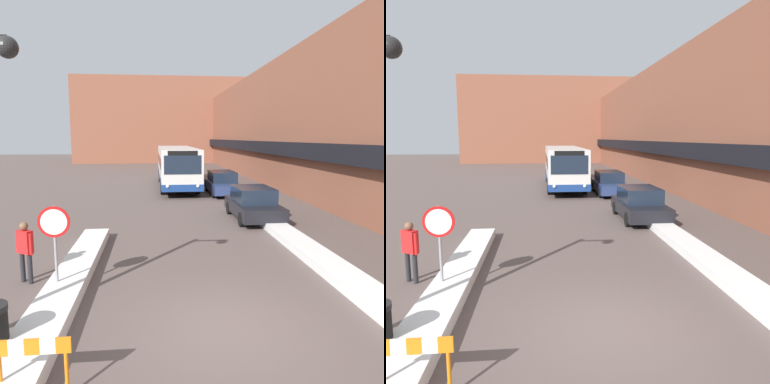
# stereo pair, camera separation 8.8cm
# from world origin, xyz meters

# --- Properties ---
(ground_plane) EXTENTS (160.00, 160.00, 0.00)m
(ground_plane) POSITION_xyz_m (0.00, 0.00, 0.00)
(ground_plane) COLOR brown
(building_row_right) EXTENTS (5.50, 60.00, 9.47)m
(building_row_right) POSITION_xyz_m (9.97, 24.00, 4.72)
(building_row_right) COLOR brown
(building_row_right) RESTS_ON ground_plane
(building_backdrop_far) EXTENTS (26.00, 8.00, 12.57)m
(building_backdrop_far) POSITION_xyz_m (0.00, 52.38, 6.28)
(building_backdrop_far) COLOR brown
(building_backdrop_far) RESTS_ON ground_plane
(snow_bank_left) EXTENTS (0.90, 10.06, 0.31)m
(snow_bank_left) POSITION_xyz_m (-3.60, 2.44, 0.16)
(snow_bank_left) COLOR silver
(snow_bank_left) RESTS_ON ground_plane
(snow_bank_right) EXTENTS (0.90, 11.57, 0.30)m
(snow_bank_right) POSITION_xyz_m (3.60, 4.36, 0.15)
(snow_bank_right) COLOR silver
(snow_bank_right) RESTS_ON ground_plane
(city_bus) EXTENTS (2.64, 11.97, 3.04)m
(city_bus) POSITION_xyz_m (0.38, 21.67, 1.68)
(city_bus) COLOR silver
(city_bus) RESTS_ON ground_plane
(parked_car_front) EXTENTS (1.93, 4.30, 1.51)m
(parked_car_front) POSITION_xyz_m (3.20, 9.89, 0.75)
(parked_car_front) COLOR black
(parked_car_front) RESTS_ON ground_plane
(parked_car_back) EXTENTS (1.85, 4.86, 1.55)m
(parked_car_back) POSITION_xyz_m (3.20, 17.76, 0.77)
(parked_car_back) COLOR navy
(parked_car_back) RESTS_ON ground_plane
(stop_sign) EXTENTS (0.76, 0.08, 2.19)m
(stop_sign) POSITION_xyz_m (-3.80, 2.14, 1.58)
(stop_sign) COLOR gray
(stop_sign) RESTS_ON ground_plane
(pedestrian) EXTENTS (0.48, 0.41, 1.64)m
(pedestrian) POSITION_xyz_m (-4.78, 2.96, 0.98)
(pedestrian) COLOR #232328
(pedestrian) RESTS_ON ground_plane
(construction_barricade) EXTENTS (1.10, 0.06, 0.94)m
(construction_barricade) POSITION_xyz_m (-3.20, -1.67, 0.67)
(construction_barricade) COLOR orange
(construction_barricade) RESTS_ON ground_plane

